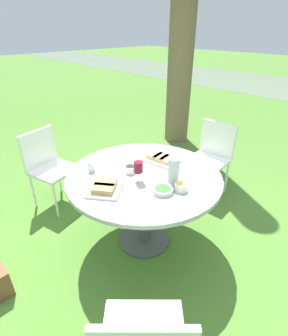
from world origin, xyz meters
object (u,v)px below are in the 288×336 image
chair_far_back (211,153)px  dining_table (144,184)px  wine_glass (138,168)px  chair_near_left (48,163)px  water_pitcher (173,171)px

chair_far_back → dining_table: bearing=-85.9°
dining_table → chair_far_back: bearing=94.1°
chair_far_back → wine_glass: bearing=-84.3°
dining_table → wine_glass: bearing=-67.1°
chair_near_left → wine_glass: (1.28, 0.22, 0.36)m
dining_table → wine_glass: size_ratio=7.72×
chair_near_left → dining_table: bearing=14.9°
dining_table → chair_far_back: (-0.09, 1.22, -0.13)m
dining_table → wine_glass: wine_glass is taller
chair_far_back → water_pitcher: size_ratio=3.86×
chair_far_back → chair_near_left: bearing=-126.4°
chair_near_left → water_pitcher: bearing=14.4°
dining_table → wine_glass: (0.05, -0.11, 0.23)m
water_pitcher → wine_glass: size_ratio=1.32×
chair_near_left → chair_far_back: 1.92m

